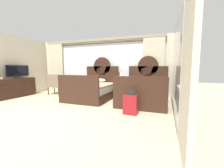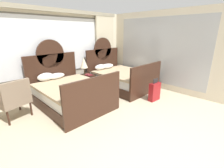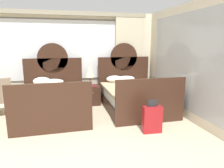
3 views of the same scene
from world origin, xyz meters
name	(u,v)px [view 3 (image 3 of 3)]	position (x,y,z in m)	size (l,w,h in m)	color
wall_back_window	(45,56)	(0.00, 4.22, 1.42)	(6.67, 0.22, 2.70)	beige
wall_right_mirror	(197,63)	(3.37, 1.84, 1.35)	(0.08, 4.82, 2.70)	beige
bed_near_window	(53,101)	(0.22, 3.03, 0.37)	(1.63, 2.13, 1.79)	#382116
bed_near_mirror	(134,96)	(2.35, 3.03, 0.37)	(1.63, 2.13, 1.79)	#382116
nightstand_between_beds	(92,95)	(1.29, 3.72, 0.28)	(0.46, 0.49, 0.55)	#382116
table_lamp_on_nightstand	(90,71)	(1.25, 3.77, 0.98)	(0.27, 0.27, 0.61)	brown
book_on_nightstand	(93,86)	(1.32, 3.63, 0.57)	(0.18, 0.26, 0.03)	maroon
suitcase_on_floor	(152,119)	(2.20, 1.52, 0.28)	(0.40, 0.19, 0.69)	maroon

